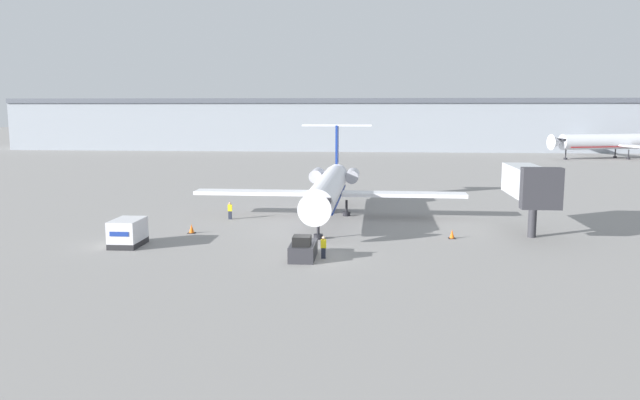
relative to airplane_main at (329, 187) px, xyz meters
The scene contains 11 objects.
ground_plane 18.37m from the airplane_main, 90.56° to the right, with size 600.00×600.00×0.00m, color gray.
terminal_building 101.94m from the airplane_main, 90.10° to the left, with size 180.00×16.80×13.33m.
airplane_main is the anchor object (origin of this frame).
pushback_tug 18.06m from the airplane_main, 92.11° to the right, with size 1.82×3.83×1.85m.
luggage_cart 21.27m from the airplane_main, 135.39° to the right, with size 2.17×3.44×2.17m.
worker_near_tug 17.91m from the airplane_main, 87.33° to the right, with size 0.40×0.24×1.64m.
worker_by_wing 10.16m from the airplane_main, 166.69° to the right, with size 0.40×0.24×1.71m.
traffic_cone_left 15.09m from the airplane_main, 140.61° to the right, with size 0.65×0.65×0.81m.
traffic_cone_right 15.10m from the airplane_main, 41.50° to the right, with size 0.59×0.59×0.75m.
airplane_parked_far_left 97.02m from the airplane_main, 53.45° to the left, with size 31.96×37.90×10.50m.
jet_bridge 19.38m from the airplane_main, 21.42° to the right, with size 3.20×9.84×6.19m.
Camera 1 is at (4.43, -44.13, 10.95)m, focal length 35.00 mm.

